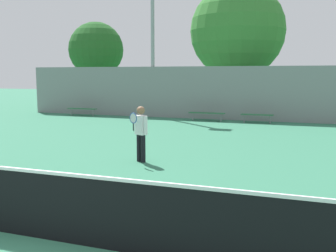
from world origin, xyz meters
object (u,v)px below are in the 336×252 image
tennis_player (141,130)px  bench_adjacent_court (257,115)px  bench_courtside_far (207,113)px  tree_green_tall (237,31)px  light_pole_near_left (153,20)px  tennis_net (47,205)px  tree_green_broad (96,50)px  bench_by_gate (82,109)px

tennis_player → bench_adjacent_court: bearing=104.8°
bench_courtside_far → tennis_player: bearing=-86.5°
tree_green_tall → light_pole_near_left: bearing=-135.6°
tree_green_tall → tennis_net: bearing=-87.9°
tree_green_tall → bench_courtside_far: bearing=-97.3°
bench_adjacent_court → light_pole_near_left: 8.28m
tennis_player → bench_courtside_far: 10.47m
light_pole_near_left → tree_green_broad: light_pole_near_left is taller
bench_adjacent_court → tree_green_broad: bearing=153.5°
tennis_net → bench_adjacent_court: (1.25, 15.91, -0.15)m
light_pole_near_left → bench_adjacent_court: bearing=-9.7°
bench_adjacent_court → tennis_net: bearing=-94.5°
bench_adjacent_court → bench_by_gate: (-10.52, 0.00, 0.00)m
tennis_player → tree_green_tall: 16.28m
tree_green_tall → tree_green_broad: bearing=173.1°
bench_by_gate → tree_green_tall: (8.49, 5.24, 4.88)m
tennis_net → tree_green_tall: tree_green_tall is taller
light_pole_near_left → tree_green_tall: size_ratio=1.10×
tennis_net → bench_by_gate: 18.41m
light_pole_near_left → tree_green_broad: 8.98m
bench_courtside_far → tree_green_tall: bearing=82.7°
bench_courtside_far → light_pole_near_left: bearing=163.3°
bench_courtside_far → tree_green_tall: 7.19m
tennis_player → tree_green_tall: bearing=115.9°
bench_by_gate → light_pole_near_left: (4.23, 1.07, 5.27)m
bench_courtside_far → bench_adjacent_court: size_ratio=1.19×
bench_courtside_far → bench_adjacent_court: same height
tree_green_broad → tennis_player: bearing=-56.7°
tennis_player → light_pole_near_left: bearing=136.2°
light_pole_near_left → bench_courtside_far: bearing=-16.7°
tennis_net → bench_by_gate: (-9.27, 15.91, -0.14)m
bench_courtside_far → bench_by_gate: size_ratio=1.06×
tennis_player → light_pole_near_left: (-4.23, 11.52, 4.76)m
tennis_player → light_pole_near_left: 13.16m
tennis_player → tree_green_broad: (-11.18, 17.04, 3.47)m
tennis_net → bench_courtside_far: tennis_net is taller
bench_by_gate → tree_green_tall: bearing=31.7°
light_pole_near_left → tree_green_tall: bearing=44.4°
tennis_net → tree_green_broad: 25.79m
tennis_player → tennis_net: bearing=-55.5°
tree_green_tall → bench_by_gate: bearing=-148.3°
tree_green_tall → tree_green_broad: (-11.21, 1.36, -0.89)m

